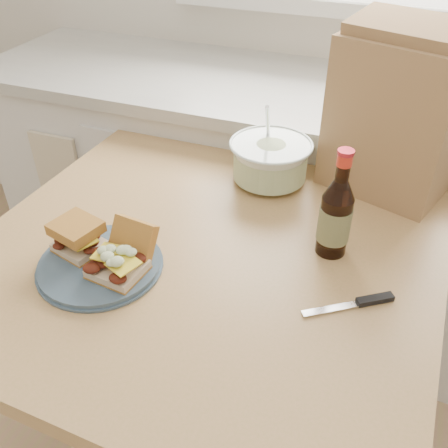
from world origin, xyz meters
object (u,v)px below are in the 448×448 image
(beer_bottle, at_px, (335,216))
(paper_bag, at_px, (395,119))
(plate, at_px, (100,265))
(dining_table, at_px, (211,282))
(coleslaw_bowl, at_px, (270,162))

(beer_bottle, bearing_deg, paper_bag, 84.75)
(plate, xyz_separation_m, beer_bottle, (0.44, 0.23, 0.09))
(dining_table, height_order, beer_bottle, beer_bottle)
(paper_bag, bearing_deg, beer_bottle, -84.21)
(coleslaw_bowl, relative_size, paper_bag, 0.57)
(paper_bag, bearing_deg, plate, -114.87)
(dining_table, relative_size, plate, 4.08)
(plate, distance_m, beer_bottle, 0.50)
(dining_table, relative_size, coleslaw_bowl, 4.84)
(beer_bottle, bearing_deg, coleslaw_bowl, 139.57)
(beer_bottle, relative_size, paper_bag, 0.65)
(plate, relative_size, paper_bag, 0.67)
(dining_table, bearing_deg, plate, -135.92)
(plate, bearing_deg, beer_bottle, 27.47)
(plate, distance_m, paper_bag, 0.77)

